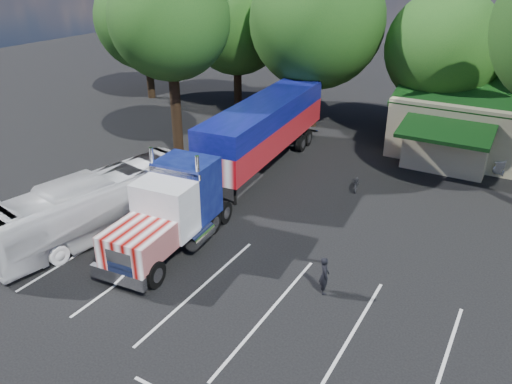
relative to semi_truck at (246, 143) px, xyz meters
The scene contains 10 objects.
ground 6.05m from the semi_truck, 46.10° to the right, with size 120.00×120.00×0.00m, color black.
tree_row_a 22.58m from the semi_truck, 145.41° to the left, with size 9.00×9.00×11.68m.
tree_row_b 17.24m from the semi_truck, 123.59° to the left, with size 8.40×8.40×11.35m.
tree_row_c 13.47m from the semi_truck, 95.60° to the left, with size 10.00×10.00×13.05m.
tree_row_d 16.14m from the semi_truck, 60.08° to the left, with size 8.00×8.00×10.60m.
tree_near_left 9.38m from the semi_truck, 162.98° to the left, with size 7.60×7.60×12.65m.
semi_truck is the anchor object (origin of this frame).
woman 11.41m from the semi_truck, 42.61° to the right, with size 0.60×0.40×1.65m, color black.
bicycle 6.90m from the semi_truck, 22.33° to the left, with size 0.56×1.59×0.84m, color black.
tour_bus 9.25m from the semi_truck, 110.39° to the right, with size 2.53×10.81×3.01m, color silver.
Camera 1 is at (10.46, -19.46, 12.49)m, focal length 35.00 mm.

